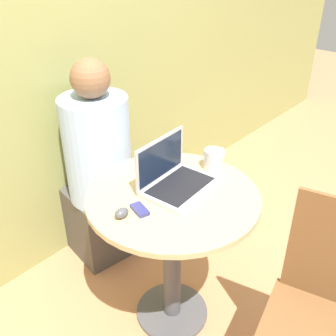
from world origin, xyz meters
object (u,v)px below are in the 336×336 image
(laptop, at_px, (174,178))
(cell_phone, at_px, (140,210))
(chair_empty, at_px, (321,315))
(person_seated, at_px, (96,180))

(laptop, height_order, cell_phone, laptop)
(chair_empty, height_order, person_seated, person_seated)
(cell_phone, bearing_deg, chair_empty, -70.54)
(chair_empty, bearing_deg, laptop, 91.65)
(cell_phone, height_order, person_seated, person_seated)
(cell_phone, xyz_separation_m, chair_empty, (0.25, -0.71, -0.29))
(laptop, distance_m, chair_empty, 0.79)
(cell_phone, distance_m, chair_empty, 0.80)
(laptop, xyz_separation_m, person_seated, (0.05, 0.63, -0.29))
(cell_phone, bearing_deg, person_seated, 66.86)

